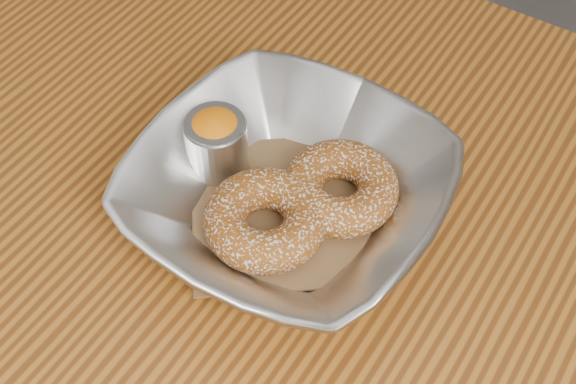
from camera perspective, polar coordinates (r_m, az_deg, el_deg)
The scene contains 5 objects.
serving_bowl at distance 0.59m, azimuth -0.00°, elevation -0.11°, with size 0.23×0.23×0.06m, color silver.
parchment at distance 0.61m, azimuth 0.00°, elevation -1.24°, with size 0.14×0.14×0.00m, color brown.
donut_back at distance 0.60m, azimuth 3.73°, elevation 0.31°, with size 0.09×0.09×0.03m, color brown.
donut_front at distance 0.58m, azimuth -1.62°, elevation -1.98°, with size 0.09×0.09×0.03m, color brown.
ramekin at distance 0.62m, azimuth -5.12°, elevation 3.61°, with size 0.05×0.05×0.05m.
Camera 1 is at (0.08, -0.24, 1.24)m, focal length 50.00 mm.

